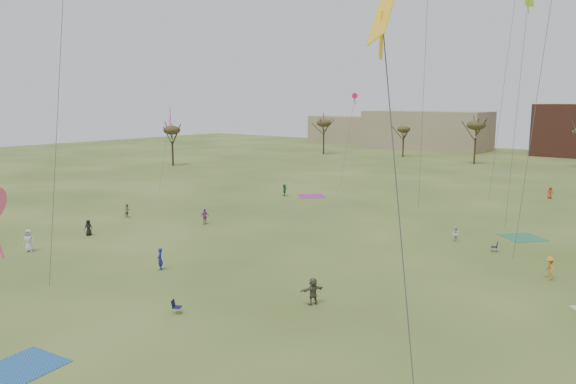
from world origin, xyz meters
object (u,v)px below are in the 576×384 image
Objects in this scene: flyer_near_right at (160,259)px; camp_chair_center at (177,310)px; camp_chair_right at (494,249)px; flyer_near_left at (29,241)px.

flyer_near_right is 9.28m from camp_chair_center.
camp_chair_center and camp_chair_right have the same top height.
camp_chair_right is (10.61, 26.21, 0.00)m from camp_chair_center.
flyer_near_right is 28.13m from camp_chair_right.
camp_chair_center is (20.87, -1.24, -0.70)m from flyer_near_left.
flyer_near_left is 2.21× the size of camp_chair_right.
flyer_near_right is at bearing 26.36° from camp_chair_center.
flyer_near_right is 1.99× the size of camp_chair_right.
camp_chair_right is (18.43, 21.25, -0.61)m from flyer_near_right.
camp_chair_center is (7.82, -4.96, -0.61)m from flyer_near_right.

